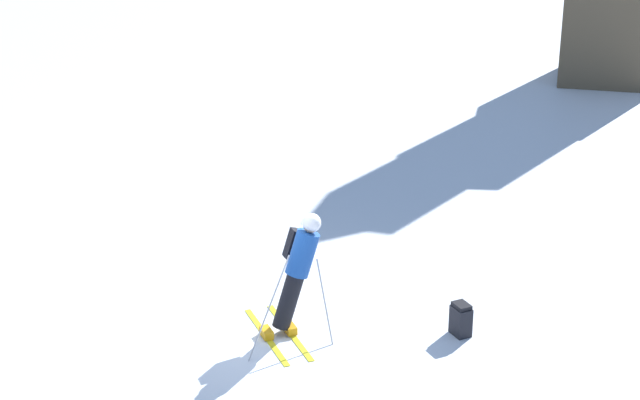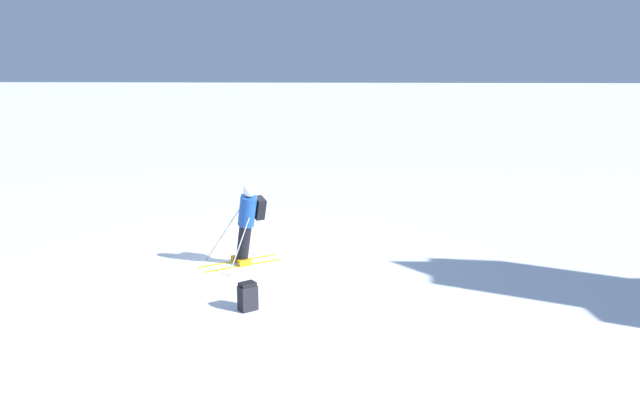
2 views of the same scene
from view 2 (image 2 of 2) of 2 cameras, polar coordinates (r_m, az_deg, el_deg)
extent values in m
plane|color=white|center=(13.91, -6.89, -5.25)|extent=(300.00, 300.00, 0.00)
cube|color=yellow|center=(13.68, -7.51, -5.53)|extent=(1.08, 1.52, 0.01)
cube|color=yellow|center=(13.37, -6.89, -5.94)|extent=(1.08, 1.52, 0.01)
cube|color=orange|center=(13.66, -7.52, -5.27)|extent=(0.27, 0.31, 0.12)
cube|color=orange|center=(13.35, -6.90, -5.68)|extent=(0.27, 0.31, 0.12)
cylinder|color=black|center=(13.23, -6.98, -3.79)|extent=(0.56, 0.50, 0.88)
cylinder|color=#194799|center=(12.86, -6.66, -0.98)|extent=(0.62, 0.57, 0.73)
sphere|color=tan|center=(12.65, -6.45, 0.78)|extent=(0.38, 0.36, 0.30)
sphere|color=silver|center=(12.64, -6.44, 0.90)|extent=(0.43, 0.42, 0.34)
cube|color=black|center=(12.95, -5.59, -0.72)|extent=(0.43, 0.37, 0.50)
cylinder|color=#B7B7BC|center=(13.44, -8.85, -3.10)|extent=(0.40, 0.89, 1.28)
cylinder|color=#B7B7BC|center=(12.71, -7.40, -4.25)|extent=(0.35, 0.42, 1.15)
cube|color=black|center=(10.96, -6.62, -8.88)|extent=(0.36, 0.37, 0.44)
cube|color=black|center=(10.87, -6.66, -7.65)|extent=(0.32, 0.33, 0.06)
camera|label=1|loc=(18.41, -59.13, 17.37)|focal=60.00mm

